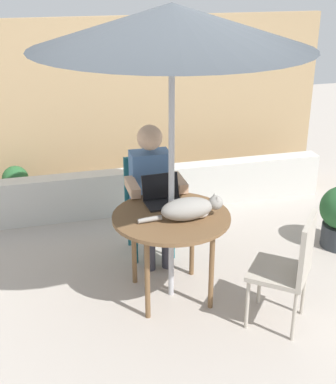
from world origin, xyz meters
TOP-DOWN VIEW (x-y plane):
  - ground_plane at (0.00, 0.00)m, footprint 14.00×14.00m
  - fence_back at (0.00, 2.29)m, footprint 4.77×0.08m
  - planter_wall_low at (0.00, 1.62)m, footprint 4.30×0.20m
  - patio_table at (0.00, 0.00)m, footprint 0.91×0.91m
  - patio_umbrella at (0.00, 0.00)m, footprint 1.93×1.93m
  - chair_occupied at (0.00, 0.81)m, footprint 0.40×0.40m
  - chair_empty at (0.73, -0.59)m, footprint 0.56×0.56m
  - person_seated at (-0.00, 0.65)m, footprint 0.48×0.48m
  - laptop at (-0.01, 0.25)m, footprint 0.31×0.27m
  - cat at (0.12, -0.09)m, footprint 0.65×0.21m
  - potted_plant_near_fence at (-1.19, 1.97)m, footprint 0.28×0.28m

SIDE VIEW (x-z plane):
  - ground_plane at x=0.00m, z-range 0.00..0.00m
  - planter_wall_low at x=0.00m, z-range 0.00..0.47m
  - potted_plant_near_fence at x=-1.19m, z-range 0.01..0.52m
  - chair_occupied at x=0.00m, z-range 0.07..0.96m
  - chair_empty at x=0.73m, z-range 0.07..0.96m
  - patio_table at x=0.00m, z-range 0.29..1.00m
  - person_seated at x=0.00m, z-range 0.08..1.30m
  - laptop at x=-0.01m, z-range 0.67..0.88m
  - cat at x=0.12m, z-range 0.71..0.88m
  - fence_back at x=0.00m, z-range 0.00..1.97m
  - patio_umbrella at x=0.00m, z-range 0.97..3.22m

